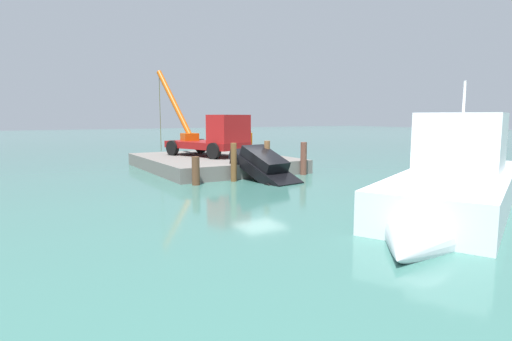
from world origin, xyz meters
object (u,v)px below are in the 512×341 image
crane_truck (214,136)px  moored_yacht (448,201)px  dock_worker (250,142)px  salvaged_car (265,167)px

crane_truck → moored_yacht: size_ratio=0.59×
crane_truck → dock_worker: 2.41m
dock_worker → moored_yacht: size_ratio=0.12×
crane_truck → moored_yacht: bearing=4.9°
crane_truck → salvaged_car: size_ratio=1.92×
salvaged_car → crane_truck: bearing=-178.6°
salvaged_car → moored_yacht: 10.08m
dock_worker → salvaged_car: size_ratio=0.40×
salvaged_car → moored_yacht: (10.01, 1.23, -0.23)m
dock_worker → moored_yacht: 15.24m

